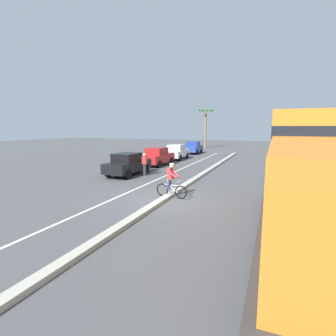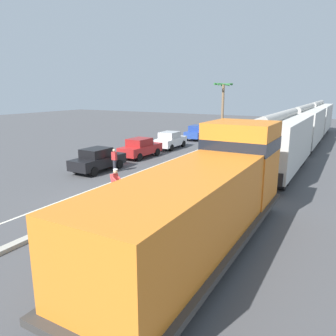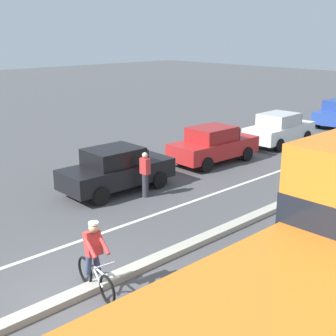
{
  "view_description": "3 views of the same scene",
  "coord_description": "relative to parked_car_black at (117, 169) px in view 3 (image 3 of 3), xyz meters",
  "views": [
    {
      "loc": [
        4.74,
        -11.3,
        3.46
      ],
      "look_at": [
        -0.35,
        1.25,
        1.35
      ],
      "focal_mm": 28.0,
      "sensor_mm": 36.0,
      "label": 1
    },
    {
      "loc": [
        10.19,
        -11.92,
        5.54
      ],
      "look_at": [
        2.66,
        1.38,
        1.89
      ],
      "focal_mm": 35.0,
      "sensor_mm": 36.0,
      "label": 2
    },
    {
      "loc": [
        7.94,
        -4.68,
        5.64
      ],
      "look_at": [
        -4.09,
        6.72,
        0.75
      ],
      "focal_mm": 50.0,
      "sensor_mm": 36.0,
      "label": 3
    }
  ],
  "objects": [
    {
      "name": "parked_car_white",
      "position": [
        -0.06,
        10.44,
        0.0
      ],
      "size": [
        1.94,
        4.25,
        1.62
      ],
      "color": "silver",
      "rests_on": "ground"
    },
    {
      "name": "cyclist",
      "position": [
        5.18,
        -4.58,
        0.0
      ],
      "size": [
        1.7,
        0.51,
        1.71
      ],
      "color": "black",
      "rests_on": "ground"
    },
    {
      "name": "median_curb",
      "position": [
        5.07,
        0.91,
        -0.74
      ],
      "size": [
        0.36,
        36.0,
        0.16
      ],
      "primitive_type": "cube",
      "color": "#B2AD9E",
      "rests_on": "ground"
    },
    {
      "name": "parked_car_black",
      "position": [
        0.0,
        0.0,
        0.0
      ],
      "size": [
        1.89,
        4.23,
        1.62
      ],
      "color": "black",
      "rests_on": "ground"
    },
    {
      "name": "ground_plane",
      "position": [
        5.07,
        -5.09,
        -0.82
      ],
      "size": [
        120.0,
        120.0,
        0.0
      ],
      "primitive_type": "plane",
      "color": "#4C4C4F"
    },
    {
      "name": "parked_car_red",
      "position": [
        -0.1,
        5.41,
        0.0
      ],
      "size": [
        1.92,
        4.25,
        1.62
      ],
      "color": "red",
      "rests_on": "ground"
    },
    {
      "name": "pedestrian_by_cars",
      "position": [
        1.2,
        0.33,
        0.03
      ],
      "size": [
        0.34,
        0.22,
        1.62
      ],
      "color": "#33333D",
      "rests_on": "ground"
    },
    {
      "name": "lane_stripe",
      "position": [
        2.67,
        0.91,
        -0.81
      ],
      "size": [
        0.14,
        36.0,
        0.01
      ],
      "primitive_type": "cube",
      "color": "silver",
      "rests_on": "ground"
    }
  ]
}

